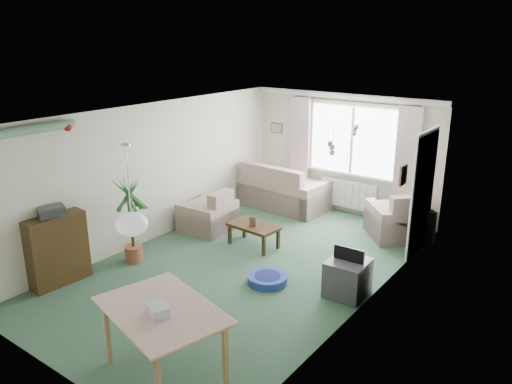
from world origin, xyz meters
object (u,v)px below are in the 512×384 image
Objects in this scene: armchair_corner at (399,213)px; bookshelf at (58,250)px; houseplant at (131,220)px; pet_bed at (267,279)px; coffee_table at (254,235)px; sofa at (283,185)px; dining_table at (164,344)px; tv_cube at (348,278)px; armchair_left at (207,210)px.

bookshelf is (-3.32, -4.63, 0.09)m from armchair_corner.
houseplant reaches higher than pet_bed.
coffee_table is at bearing 65.06° from bookshelf.
dining_table is at bearing 113.90° from sofa.
dining_table is (1.29, -3.31, 0.20)m from coffee_table.
houseplant is 2.43× the size of pet_bed.
dining_table is 2.85m from tv_cube.
sofa reaches higher than armchair_corner.
bookshelf is at bearing -150.57° from tv_cube.
armchair_corner is 2.48m from tv_cube.
bookshelf is at bearing -104.97° from houseplant.
armchair_corner is 5.69m from bookshelf.
coffee_table is 2.08m from houseplant.
coffee_table is 1.35m from pet_bed.
houseplant reaches higher than armchair_left.
armchair_corner is 1.12× the size of coffee_table.
pet_bed is at bearing 97.96° from dining_table.
tv_cube is (3.24, 1.05, -0.45)m from houseplant.
armchair_left is 1.76m from houseplant.
pet_bed is at bearing -44.79° from coffee_table.
armchair_corner is 1.11× the size of armchair_left.
houseplant is 2.49× the size of tv_cube.
pet_bed is at bearing 39.82° from bookshelf.
sofa reaches higher than coffee_table.
armchair_left is 0.62× the size of houseplant.
bookshelf is 4.16m from tv_cube.
sofa is at bearing 84.76° from bookshelf.
armchair_corner is at bearing 117.40° from armchair_left.
armchair_corner reaches higher than armchair_left.
dining_table reaches higher than tv_cube.
sofa is at bearing 83.14° from houseplant.
coffee_table is at bearing 113.22° from sofa.
tv_cube is at bearing 74.37° from dining_table.
tv_cube is at bearing 18.97° from pet_bed.
coffee_table reaches higher than pet_bed.
armchair_corner is 0.76× the size of dining_table.
armchair_left is at bearing 125.41° from dining_table.
dining_table is at bearing 41.83° from armchair_corner.
tv_cube reaches higher than pet_bed.
houseplant is at bearing 78.59° from bookshelf.
dining_table is (-0.54, -5.20, -0.04)m from armchair_corner.
armchair_left is at bearing 153.23° from pet_bed.
dining_table is at bearing -82.04° from pet_bed.
coffee_table is 0.61× the size of houseplant.
pet_bed is at bearing -163.10° from tv_cube.
sofa is 2.15× the size of armchair_left.
armchair_corner reaches higher than dining_table.
armchair_left is 3.27m from tv_cube.
houseplant is at bearing 7.10° from armchair_corner.
coffee_table is at bearing 111.23° from dining_table.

